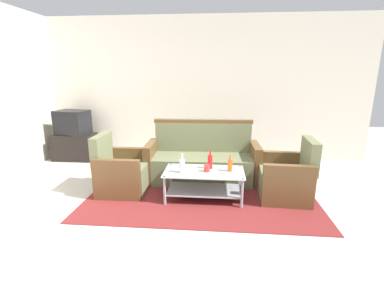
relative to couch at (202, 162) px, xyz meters
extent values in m
plane|color=beige|center=(-0.04, -1.57, -0.32)|extent=(14.00, 14.00, 0.00)
cube|color=silver|center=(-0.04, 1.49, 1.08)|extent=(6.52, 0.12, 2.80)
cube|color=maroon|center=(0.03, -0.62, -0.31)|extent=(3.22, 2.03, 0.01)
cube|color=#6B704C|center=(0.00, -0.05, -0.10)|extent=(1.62, 0.75, 0.42)
cube|color=#6B704C|center=(-0.01, 0.27, 0.35)|extent=(1.60, 0.19, 0.48)
cube|color=brown|center=(0.84, -0.03, 0.00)|extent=(0.14, 0.70, 0.62)
cube|color=brown|center=(-0.84, -0.08, 0.00)|extent=(0.14, 0.70, 0.62)
cube|color=brown|center=(-0.01, 0.27, 0.62)|extent=(1.64, 0.15, 0.06)
cube|color=#6B704C|center=(-1.13, -0.58, -0.11)|extent=(0.67, 0.61, 0.40)
cube|color=#6B704C|center=(-1.44, -0.59, 0.32)|extent=(0.13, 0.60, 0.45)
cube|color=brown|center=(-1.14, -0.25, -0.02)|extent=(0.66, 0.11, 0.58)
cube|color=brown|center=(-1.13, -0.91, -0.02)|extent=(0.66, 0.11, 0.58)
cube|color=#6B704C|center=(1.18, -0.61, -0.11)|extent=(0.69, 0.63, 0.40)
cube|color=#6B704C|center=(1.49, -0.63, 0.32)|extent=(0.15, 0.61, 0.45)
cube|color=brown|center=(1.17, -0.94, -0.02)|extent=(0.66, 0.13, 0.58)
cube|color=brown|center=(1.20, -0.28, -0.02)|extent=(0.66, 0.13, 0.58)
cube|color=silver|center=(0.07, -0.75, 0.09)|extent=(1.10, 0.60, 0.02)
cube|color=#9E9EA5|center=(0.07, -0.75, -0.19)|extent=(1.00, 0.52, 0.02)
cylinder|color=#9E9EA5|center=(-0.44, -0.49, -0.11)|extent=(0.04, 0.04, 0.40)
cylinder|color=#9E9EA5|center=(0.58, -0.49, -0.11)|extent=(0.04, 0.04, 0.40)
cylinder|color=#9E9EA5|center=(-0.44, -1.01, -0.11)|extent=(0.04, 0.04, 0.40)
cylinder|color=#9E9EA5|center=(0.58, -1.01, -0.11)|extent=(0.04, 0.04, 0.40)
cylinder|color=#D85919|center=(0.42, -0.72, 0.17)|extent=(0.07, 0.07, 0.16)
cylinder|color=#D85919|center=(0.42, -0.72, 0.29)|extent=(0.02, 0.02, 0.07)
cylinder|color=red|center=(0.14, -0.62, 0.19)|extent=(0.07, 0.07, 0.19)
cylinder|color=red|center=(0.14, -0.62, 0.32)|extent=(0.03, 0.03, 0.08)
cylinder|color=silver|center=(-0.23, -0.84, 0.19)|extent=(0.08, 0.08, 0.19)
cylinder|color=silver|center=(-0.23, -0.84, 0.32)|extent=(0.03, 0.03, 0.08)
cylinder|color=red|center=(0.11, -0.77, 0.14)|extent=(0.08, 0.08, 0.10)
cube|color=black|center=(-2.67, 0.98, -0.06)|extent=(0.80, 0.50, 0.52)
cube|color=black|center=(-2.67, 0.98, 0.44)|extent=(0.67, 0.55, 0.48)
cube|color=black|center=(-2.63, 1.20, 0.44)|extent=(0.50, 0.11, 0.36)
camera|label=1|loc=(0.25, -4.57, 1.41)|focal=27.32mm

